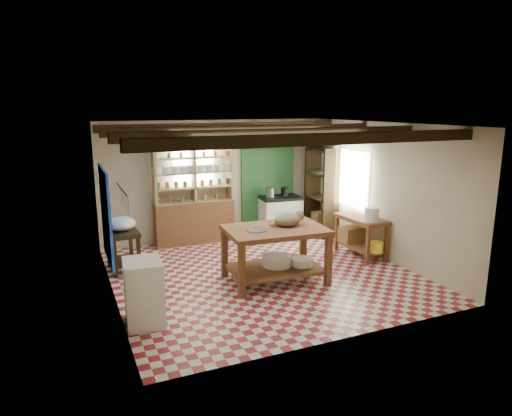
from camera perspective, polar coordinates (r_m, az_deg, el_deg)
name	(u,v)px	position (r m, az deg, el deg)	size (l,w,h in m)	color
floor	(262,274)	(8.12, 0.75, -8.29)	(5.00, 5.00, 0.02)	maroon
ceiling	(262,124)	(7.59, 0.81, 10.45)	(5.00, 5.00, 0.02)	#424247
wall_back	(215,180)	(10.04, -5.09, 3.49)	(5.00, 0.04, 2.60)	beige
wall_front	(347,241)	(5.63, 11.30, -4.04)	(5.00, 0.04, 2.60)	beige
wall_left	(109,215)	(7.12, -17.89, -0.90)	(0.04, 5.00, 2.60)	beige
wall_right	(381,191)	(9.05, 15.39, 2.07)	(0.04, 5.00, 2.60)	beige
ceiling_beams	(262,131)	(7.59, 0.81, 9.54)	(5.00, 3.80, 0.15)	#2E2110
blue_wall_patch	(106,215)	(8.04, -18.25, -0.87)	(0.04, 1.40, 1.60)	blue
green_wall_patch	(268,179)	(10.48, 1.48, 3.65)	(1.30, 0.04, 2.30)	#215427
window_back	(193,163)	(9.82, -7.88, 5.58)	(0.90, 0.02, 0.80)	beige
window_right	(350,178)	(9.80, 11.69, 3.65)	(0.02, 1.30, 1.20)	beige
utensil_rail	(122,198)	(5.86, -16.41, 1.17)	(0.06, 0.90, 0.28)	black
pot_rack	(276,139)	(9.99, 2.53, 8.57)	(0.86, 0.12, 0.36)	black
shelving_unit	(194,192)	(9.74, -7.78, 1.94)	(1.70, 0.34, 2.20)	tan
tall_rack	(321,191)	(10.42, 8.18, 2.08)	(0.40, 0.86, 2.00)	#2E2110
work_table	(275,254)	(7.67, 2.41, -5.83)	(1.63, 1.09, 0.92)	brown
stove	(280,215)	(10.43, 3.05, -0.94)	(0.90, 0.61, 0.89)	white
prep_table	(123,251)	(8.49, -16.26, -5.13)	(0.51, 0.74, 0.75)	#2E2110
white_cabinet	(144,292)	(6.41, -13.84, -10.20)	(0.49, 0.59, 0.89)	white
right_counter	(361,237)	(9.17, 12.95, -3.50)	(0.55, 1.09, 0.78)	brown
cat	(288,220)	(7.65, 4.04, -1.46)	(0.47, 0.36, 0.21)	#8A6F50
steel_tray	(257,230)	(7.37, 0.07, -2.76)	(0.33, 0.33, 0.02)	#95959B
basin_large	(277,261)	(7.77, 2.61, -6.59)	(0.50, 0.50, 0.17)	white
basin_small	(302,262)	(7.81, 5.76, -6.73)	(0.37, 0.37, 0.13)	white
kettle_left	(270,192)	(10.22, 1.78, 1.95)	(0.19, 0.19, 0.22)	#95959B
kettle_right	(285,192)	(10.35, 3.59, 2.03)	(0.16, 0.16, 0.20)	black
enamel_bowl	(121,224)	(8.36, -16.46, -1.89)	(0.49, 0.49, 0.25)	white
white_bucket	(372,214)	(8.74, 14.27, -0.79)	(0.27, 0.27, 0.27)	white
wicker_basket	(351,234)	(9.40, 11.82, -3.22)	(0.44, 0.35, 0.31)	olive
yellow_tub	(375,247)	(8.86, 14.71, -4.73)	(0.27, 0.27, 0.20)	yellow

